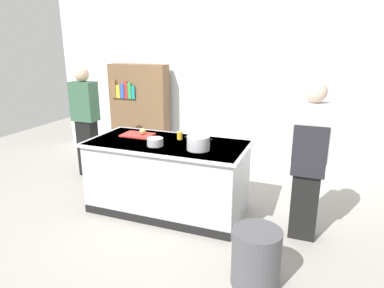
% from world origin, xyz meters
% --- Properties ---
extents(ground_plane, '(10.00, 10.00, 0.00)m').
position_xyz_m(ground_plane, '(0.00, 0.00, 0.00)').
color(ground_plane, '#9E9991').
extents(back_wall, '(6.40, 0.12, 3.00)m').
position_xyz_m(back_wall, '(0.00, 2.10, 1.50)').
color(back_wall, silver).
rests_on(back_wall, ground_plane).
extents(counter_island, '(1.98, 0.98, 0.90)m').
position_xyz_m(counter_island, '(0.00, -0.00, 0.47)').
color(counter_island, '#B7BABF').
rests_on(counter_island, ground_plane).
extents(cutting_board, '(0.40, 0.28, 0.02)m').
position_xyz_m(cutting_board, '(-0.49, 0.15, 0.91)').
color(cutting_board, red).
rests_on(cutting_board, counter_island).
extents(onion, '(0.09, 0.09, 0.09)m').
position_xyz_m(onion, '(-0.42, 0.16, 0.96)').
color(onion, tan).
rests_on(onion, cutting_board).
extents(stock_pot, '(0.33, 0.26, 0.16)m').
position_xyz_m(stock_pot, '(0.46, -0.14, 0.98)').
color(stock_pot, '#B7BABF').
rests_on(stock_pot, counter_island).
extents(mixing_bowl, '(0.19, 0.19, 0.09)m').
position_xyz_m(mixing_bowl, '(-0.07, -0.18, 0.95)').
color(mixing_bowl, '#B7BABF').
rests_on(mixing_bowl, counter_island).
extents(juice_cup, '(0.07, 0.07, 0.10)m').
position_xyz_m(juice_cup, '(0.09, 0.18, 0.95)').
color(juice_cup, yellow).
rests_on(juice_cup, counter_island).
extents(trash_bin, '(0.43, 0.43, 0.53)m').
position_xyz_m(trash_bin, '(1.32, -1.01, 0.26)').
color(trash_bin, '#4C4C51').
rests_on(trash_bin, ground_plane).
extents(person_chef, '(0.38, 0.25, 1.72)m').
position_xyz_m(person_chef, '(1.66, -0.05, 0.91)').
color(person_chef, black).
rests_on(person_chef, ground_plane).
extents(person_guest, '(0.38, 0.24, 1.72)m').
position_xyz_m(person_guest, '(-1.70, 0.64, 0.91)').
color(person_guest, black).
rests_on(person_guest, ground_plane).
extents(bookshelf, '(1.10, 0.31, 1.70)m').
position_xyz_m(bookshelf, '(-1.40, 1.80, 0.85)').
color(bookshelf, brown).
rests_on(bookshelf, ground_plane).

